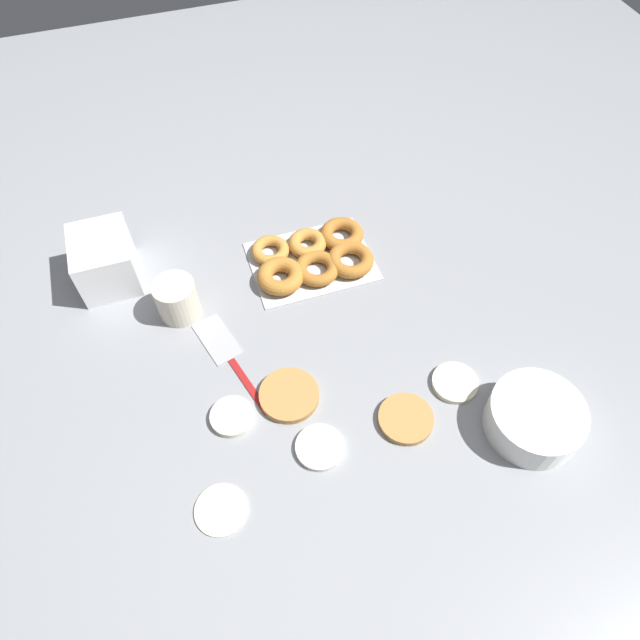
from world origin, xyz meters
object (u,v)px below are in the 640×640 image
at_px(paper_cup, 177,299).
at_px(spatula, 224,349).
at_px(pancake_3, 455,383).
at_px(pancake_1, 320,447).
at_px(donut_tray, 313,257).
at_px(pancake_5, 406,419).
at_px(container_stack, 105,260).
at_px(batter_bowl, 534,418).
at_px(pancake_2, 289,395).
at_px(pancake_4, 232,416).
at_px(pancake_0, 221,509).

bearing_deg(paper_cup, spatula, 118.39).
xyz_separation_m(pancake_3, spatula, (0.41, -0.22, -0.00)).
height_order(pancake_1, donut_tray, donut_tray).
distance_m(pancake_1, pancake_5, 0.17).
height_order(pancake_1, container_stack, container_stack).
bearing_deg(batter_bowl, paper_cup, -39.36).
distance_m(pancake_1, paper_cup, 0.43).
height_order(pancake_2, batter_bowl, batter_bowl).
bearing_deg(pancake_3, pancake_5, 18.73).
height_order(pancake_4, batter_bowl, batter_bowl).
bearing_deg(container_stack, pancake_3, 141.35).
bearing_deg(pancake_1, donut_tray, -106.39).
bearing_deg(spatula, paper_cup, 12.77).
bearing_deg(spatula, pancake_2, -162.44).
bearing_deg(pancake_3, pancake_1, 8.53).
xyz_separation_m(pancake_0, pancake_4, (-0.06, -0.16, 0.00)).
distance_m(pancake_2, paper_cup, 0.32).
bearing_deg(batter_bowl, pancake_0, -2.71).
distance_m(pancake_3, donut_tray, 0.42).
height_order(pancake_5, donut_tray, donut_tray).
distance_m(batter_bowl, spatula, 0.61).
distance_m(pancake_5, spatula, 0.39).
bearing_deg(pancake_2, batter_bowl, 154.03).
bearing_deg(pancake_1, pancake_2, -78.93).
relative_size(batter_bowl, container_stack, 1.20).
height_order(pancake_4, paper_cup, paper_cup).
bearing_deg(spatula, pancake_5, -147.78).
xyz_separation_m(container_stack, spatula, (-0.19, 0.26, -0.06)).
xyz_separation_m(pancake_5, container_stack, (0.49, -0.53, 0.05)).
height_order(donut_tray, container_stack, container_stack).
height_order(pancake_3, batter_bowl, batter_bowl).
relative_size(pancake_3, pancake_4, 1.09).
xyz_separation_m(pancake_4, batter_bowl, (-0.53, 0.19, 0.03)).
relative_size(pancake_3, batter_bowl, 0.52).
distance_m(donut_tray, paper_cup, 0.32).
height_order(pancake_0, paper_cup, paper_cup).
relative_size(paper_cup, spatula, 0.34).
xyz_separation_m(donut_tray, batter_bowl, (-0.26, 0.51, 0.02)).
bearing_deg(pancake_4, paper_cup, -80.29).
bearing_deg(pancake_2, pancake_5, 149.15).
bearing_deg(paper_cup, pancake_3, 144.30).
xyz_separation_m(pancake_0, pancake_2, (-0.17, -0.17, 0.00)).
distance_m(donut_tray, batter_bowl, 0.58).
xyz_separation_m(pancake_0, batter_bowl, (-0.58, 0.03, 0.03)).
xyz_separation_m(pancake_4, spatula, (-0.02, -0.16, -0.00)).
relative_size(container_stack, spatula, 0.56).
bearing_deg(batter_bowl, pancake_3, -53.37).
height_order(pancake_5, paper_cup, paper_cup).
bearing_deg(pancake_0, container_stack, -78.57).
height_order(pancake_1, spatula, pancake_1).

